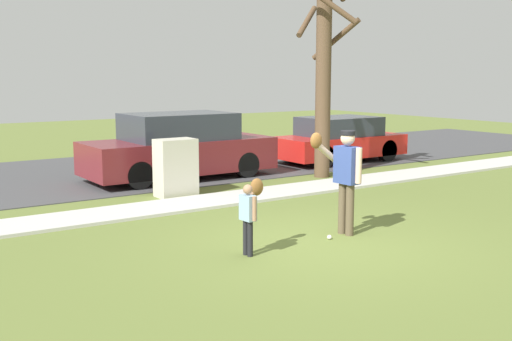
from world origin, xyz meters
The scene contains 10 objects.
ground_plane centered at (0.00, 3.50, 0.00)m, with size 48.00×48.00×0.00m, color olive.
sidewalk_strip centered at (0.00, 3.60, 0.03)m, with size 36.00×1.20×0.06m, color beige.
road_surface centered at (0.00, 8.60, 0.01)m, with size 36.00×6.80×0.02m, color #424244.
person_adult centered at (0.57, 0.15, 1.07)m, with size 0.70×0.61×1.70m.
person_child centered at (-1.31, 0.07, 0.70)m, with size 0.46×0.43×1.09m.
baseball centered at (0.18, 0.03, 0.04)m, with size 0.07×0.07×0.07m, color white.
utility_cabinet centered at (-0.20, 4.59, 0.62)m, with size 0.84×0.53×1.24m, color beige.
street_tree_near centered at (4.04, 4.77, 2.83)m, with size 1.85×1.88×5.34m.
parked_suv_maroon centered at (0.90, 6.55, 0.79)m, with size 4.70×1.90×1.63m.
parked_hatchback_red centered at (6.21, 6.56, 0.66)m, with size 4.00×1.75×1.33m.
Camera 1 is at (-6.22, -7.25, 2.61)m, focal length 43.77 mm.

